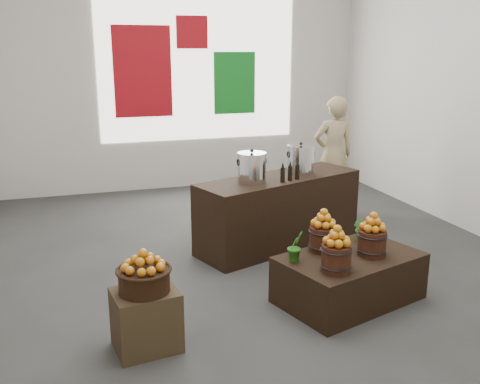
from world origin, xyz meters
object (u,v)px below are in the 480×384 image
object	(u,v)px
crate	(146,320)
stock_pot_left	(252,168)
counter	(279,211)
stock_pot_center	(300,160)
display_table	(349,278)
wicker_basket	(144,281)
shopper	(333,155)

from	to	relation	value
crate	stock_pot_left	distance (m)	2.31
counter	stock_pot_center	bearing A→B (deg)	-0.00
display_table	counter	bearing A→B (deg)	76.13
crate	display_table	world-z (taller)	crate
display_table	stock_pot_center	size ratio (longest dim) A/B	4.05
counter	stock_pot_left	xyz separation A→B (m)	(-0.39, -0.14, 0.57)
display_table	stock_pot_center	distance (m)	1.83
wicker_basket	shopper	bearing A→B (deg)	43.49
counter	stock_pot_left	world-z (taller)	stock_pot_left
stock_pot_center	counter	bearing A→B (deg)	-160.13
wicker_basket	shopper	world-z (taller)	shopper
wicker_basket	counter	bearing A→B (deg)	45.06
display_table	wicker_basket	bearing A→B (deg)	171.00
crate	stock_pot_center	size ratio (longest dim) A/B	1.54
crate	stock_pot_left	xyz separation A→B (m)	(1.42, 1.67, 0.74)
display_table	stock_pot_left	bearing A→B (deg)	91.67
shopper	stock_pot_left	bearing A→B (deg)	38.76
stock_pot_left	shopper	bearing A→B (deg)	36.80
stock_pot_center	stock_pot_left	bearing A→B (deg)	-160.13
wicker_basket	crate	bearing A→B (deg)	0.00
crate	counter	distance (m)	2.56
crate	shopper	world-z (taller)	shopper
crate	display_table	size ratio (longest dim) A/B	0.38
stock_pot_center	shopper	bearing A→B (deg)	46.01
shopper	stock_pot_center	bearing A→B (deg)	47.98
wicker_basket	stock_pot_center	distance (m)	2.88
crate	stock_pot_center	bearing A→B (deg)	42.31
wicker_basket	counter	size ratio (longest dim) A/B	0.19
display_table	crate	bearing A→B (deg)	171.00
shopper	wicker_basket	bearing A→B (deg)	45.45
wicker_basket	stock_pot_center	xyz separation A→B (m)	(2.11, 1.92, 0.41)
crate	counter	bearing A→B (deg)	45.06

